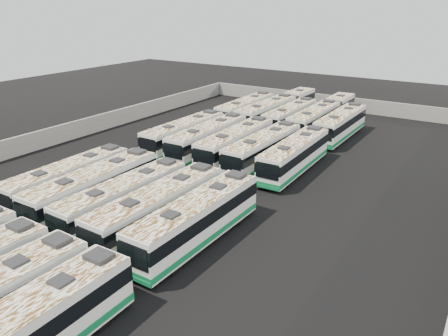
# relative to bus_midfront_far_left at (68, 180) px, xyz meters

# --- Properties ---
(ground) EXTENTS (140.00, 140.00, 0.00)m
(ground) POSITION_rel_bus_midfront_far_left_xyz_m (8.00, 9.22, -1.77)
(ground) COLOR black
(ground) RESTS_ON ground
(perimeter_wall) EXTENTS (45.20, 73.20, 2.20)m
(perimeter_wall) POSITION_rel_bus_midfront_far_left_xyz_m (8.00, 9.22, -0.67)
(perimeter_wall) COLOR slate
(perimeter_wall) RESTS_ON ground
(bus_midfront_far_left) EXTENTS (2.78, 12.30, 3.46)m
(bus_midfront_far_left) POSITION_rel_bus_midfront_far_left_xyz_m (0.00, 0.00, 0.00)
(bus_midfront_far_left) COLOR silver
(bus_midfront_far_left) RESTS_ON ground
(bus_midfront_left) EXTENTS (2.99, 12.84, 3.60)m
(bus_midfront_left) POSITION_rel_bus_midfront_far_left_xyz_m (3.39, -0.10, 0.08)
(bus_midfront_left) COLOR silver
(bus_midfront_left) RESTS_ON ground
(bus_midfront_center) EXTENTS (2.86, 12.32, 3.46)m
(bus_midfront_center) POSITION_rel_bus_midfront_far_left_xyz_m (6.90, -0.21, 0.00)
(bus_midfront_center) COLOR silver
(bus_midfront_center) RESTS_ON ground
(bus_midfront_right) EXTENTS (2.96, 12.84, 3.61)m
(bus_midfront_right) POSITION_rel_bus_midfront_far_left_xyz_m (10.38, -0.14, 0.08)
(bus_midfront_right) COLOR silver
(bus_midfront_right) RESTS_ON ground
(bus_midfront_far_right) EXTENTS (2.74, 12.68, 3.57)m
(bus_midfront_far_right) POSITION_rel_bus_midfront_far_left_xyz_m (13.77, 0.02, 0.06)
(bus_midfront_far_right) COLOR silver
(bus_midfront_far_right) RESTS_ON ground
(bus_midback_far_left) EXTENTS (2.77, 12.64, 3.56)m
(bus_midback_far_left) POSITION_rel_bus_midfront_far_left_xyz_m (0.02, 16.42, 0.05)
(bus_midback_far_left) COLOR silver
(bus_midback_far_left) RESTS_ON ground
(bus_midback_left) EXTENTS (2.85, 12.73, 3.58)m
(bus_midback_left) POSITION_rel_bus_midfront_far_left_xyz_m (3.36, 16.43, 0.06)
(bus_midback_left) COLOR silver
(bus_midback_left) RESTS_ON ground
(bus_midback_center) EXTENTS (2.95, 12.77, 3.59)m
(bus_midback_center) POSITION_rel_bus_midfront_far_left_xyz_m (6.92, 16.57, 0.07)
(bus_midback_center) COLOR silver
(bus_midback_center) RESTS_ON ground
(bus_midback_right) EXTENTS (2.86, 12.59, 3.54)m
(bus_midback_right) POSITION_rel_bus_midfront_far_left_xyz_m (10.30, 16.52, 0.04)
(bus_midback_right) COLOR silver
(bus_midback_right) RESTS_ON ground
(bus_midback_far_right) EXTENTS (2.87, 12.46, 3.50)m
(bus_midback_far_right) POSITION_rel_bus_midfront_far_left_xyz_m (13.82, 16.62, 0.02)
(bus_midback_far_right) COLOR silver
(bus_midback_far_right) RESTS_ON ground
(bus_back_far_left) EXTENTS (2.85, 12.69, 3.57)m
(bus_back_far_left) POSITION_rel_bus_midfront_far_left_xyz_m (-0.01, 30.59, 0.06)
(bus_back_far_left) COLOR silver
(bus_back_far_left) RESTS_ON ground
(bus_back_left) EXTENTS (3.20, 19.87, 3.59)m
(bus_back_left) POSITION_rel_bus_midfront_far_left_xyz_m (3.45, 33.94, 0.07)
(bus_back_left) COLOR silver
(bus_back_left) RESTS_ON ground
(bus_back_center) EXTENTS (2.59, 12.24, 3.45)m
(bus_back_center) POSITION_rel_bus_midfront_far_left_xyz_m (6.85, 30.68, -0.00)
(bus_back_center) COLOR silver
(bus_back_center) RESTS_ON ground
(bus_back_right) EXTENTS (2.70, 19.29, 3.50)m
(bus_back_right) POSITION_rel_bus_midfront_far_left_xyz_m (10.24, 33.98, 0.02)
(bus_back_right) COLOR silver
(bus_back_right) RESTS_ON ground
(bus_back_far_right) EXTENTS (2.67, 12.53, 3.53)m
(bus_back_far_right) POSITION_rel_bus_midfront_far_left_xyz_m (13.83, 30.53, 0.04)
(bus_back_far_right) COLOR silver
(bus_back_far_right) RESTS_ON ground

